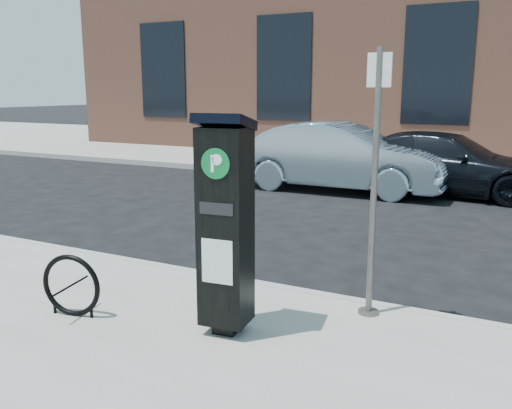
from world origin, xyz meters
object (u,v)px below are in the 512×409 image
Objects in this scene: parking_kiosk at (225,224)px; bike_rack at (71,286)px; sign_pole at (374,188)px; car_dark at (446,163)px; car_silver at (340,157)px.

parking_kiosk is 3.17× the size of bike_rack.
parking_kiosk is 0.78× the size of sign_pole.
car_silver is at bearing 114.72° from car_dark.
sign_pole reaches higher than bike_rack.
car_silver is (-0.07, 8.28, 0.33)m from bike_rack.
parking_kiosk is 8.72m from car_dark.
sign_pole reaches higher than parking_kiosk.
car_silver reaches higher than car_dark.
bike_rack is 8.29m from car_silver.
sign_pole is 4.07× the size of bike_rack.
parking_kiosk is 1.44m from sign_pole.
sign_pole is (1.03, 0.98, 0.24)m from parking_kiosk.
parking_kiosk is 0.41× the size of car_silver.
parking_kiosk is at bearing -134.21° from sign_pole.
sign_pole reaches higher than car_silver.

